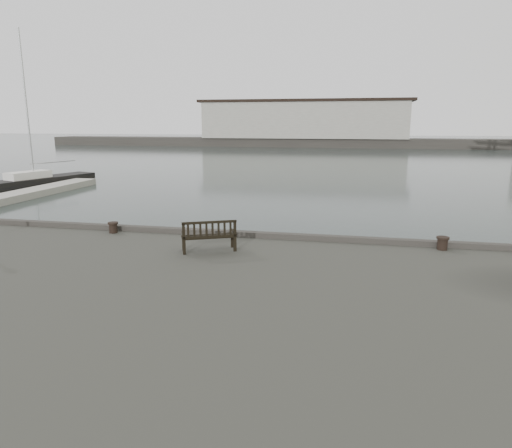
{
  "coord_description": "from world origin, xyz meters",
  "views": [
    {
      "loc": [
        3.6,
        -14.97,
        5.38
      ],
      "look_at": [
        0.52,
        -0.5,
        2.1
      ],
      "focal_mm": 32.0,
      "sensor_mm": 36.0,
      "label": 1
    }
  ],
  "objects_px": {
    "bollard_right": "(442,243)",
    "yacht_b": "(40,184)",
    "bench": "(209,241)",
    "bollard_left": "(113,228)"
  },
  "relations": [
    {
      "from": "bollard_left",
      "to": "bollard_right",
      "type": "distance_m",
      "value": 11.06
    },
    {
      "from": "bollard_right",
      "to": "yacht_b",
      "type": "xyz_separation_m",
      "value": [
        -29.3,
        20.07,
        -1.51
      ]
    },
    {
      "from": "yacht_b",
      "to": "bollard_left",
      "type": "bearing_deg",
      "value": -30.86
    },
    {
      "from": "bench",
      "to": "bollard_right",
      "type": "relative_size",
      "value": 4.26
    },
    {
      "from": "bollard_left",
      "to": "bollard_right",
      "type": "bearing_deg",
      "value": 0.4
    },
    {
      "from": "bench",
      "to": "bollard_right",
      "type": "bearing_deg",
      "value": -11.68
    },
    {
      "from": "bollard_right",
      "to": "yacht_b",
      "type": "height_order",
      "value": "yacht_b"
    },
    {
      "from": "bollard_right",
      "to": "yacht_b",
      "type": "bearing_deg",
      "value": 145.58
    },
    {
      "from": "bollard_left",
      "to": "bollard_right",
      "type": "height_order",
      "value": "bollard_right"
    },
    {
      "from": "bench",
      "to": "bollard_right",
      "type": "distance_m",
      "value": 7.19
    }
  ]
}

